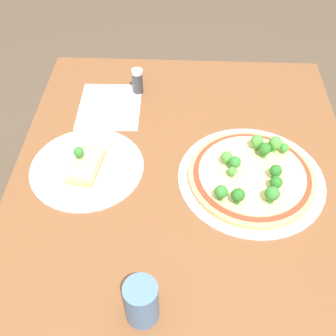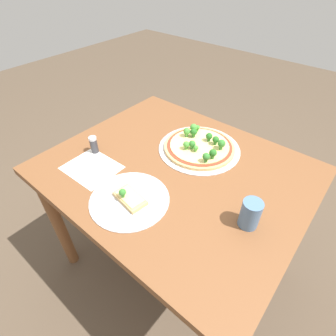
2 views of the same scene
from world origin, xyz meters
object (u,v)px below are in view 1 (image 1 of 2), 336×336
object	(u,v)px
drinking_cup	(141,302)
condiment_shaker	(138,81)
pizza_tray_whole	(252,175)
pizza_tray_slice	(86,166)
dining_table	(182,201)

from	to	relation	value
drinking_cup	condiment_shaker	distance (m)	0.74
pizza_tray_whole	drinking_cup	size ratio (longest dim) A/B	3.50
pizza_tray_slice	condiment_shaker	distance (m)	0.36
dining_table	pizza_tray_whole	bearing A→B (deg)	90.14
dining_table	pizza_tray_whole	world-z (taller)	pizza_tray_whole
pizza_tray_whole	condiment_shaker	xyz separation A→B (m)	(-0.36, -0.33, 0.03)
pizza_tray_slice	condiment_shaker	xyz separation A→B (m)	(-0.34, 0.11, 0.03)
dining_table	pizza_tray_slice	distance (m)	0.28
pizza_tray_slice	drinking_cup	bearing A→B (deg)	25.02
pizza_tray_whole	condiment_shaker	size ratio (longest dim) A/B	4.64
dining_table	condiment_shaker	xyz separation A→B (m)	(-0.36, -0.15, 0.15)
pizza_tray_slice	dining_table	bearing A→B (deg)	85.86
pizza_tray_slice	drinking_cup	size ratio (longest dim) A/B	2.78
pizza_tray_slice	drinking_cup	distance (m)	0.44
dining_table	drinking_cup	bearing A→B (deg)	-11.13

